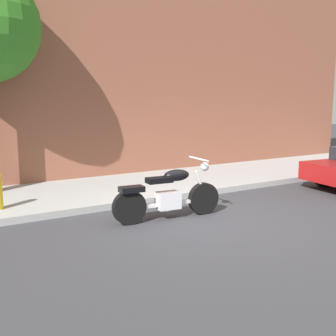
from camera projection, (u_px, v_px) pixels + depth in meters
The scene contains 4 objects.
ground_plane at pixel (204, 219), 7.76m from camera, with size 60.00×60.00×0.00m, color #38383D.
sidewalk at pixel (132, 187), 10.29m from camera, with size 19.27×3.01×0.14m, color #A0A0A0.
building_facade at pixel (101, 34), 11.13m from camera, with size 19.27×0.50×7.98m, color brown.
motorcycle at pixel (168, 196), 7.71m from camera, with size 2.18×0.70×1.12m.
Camera 1 is at (-4.51, -6.03, 2.21)m, focal length 44.00 mm.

